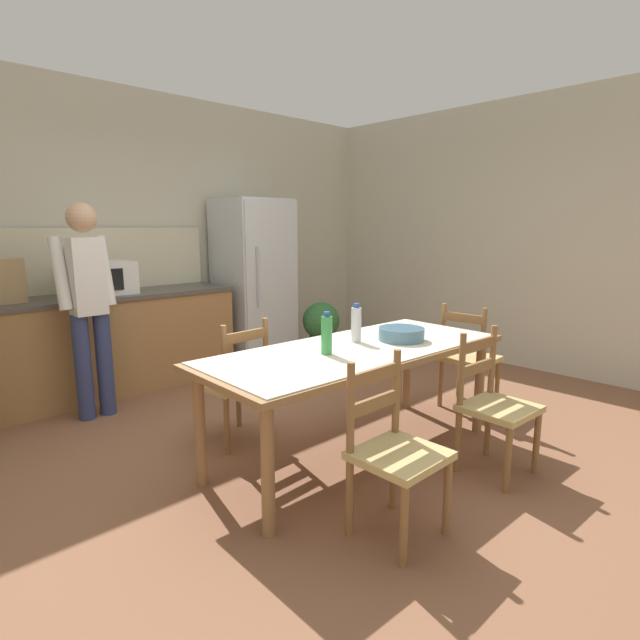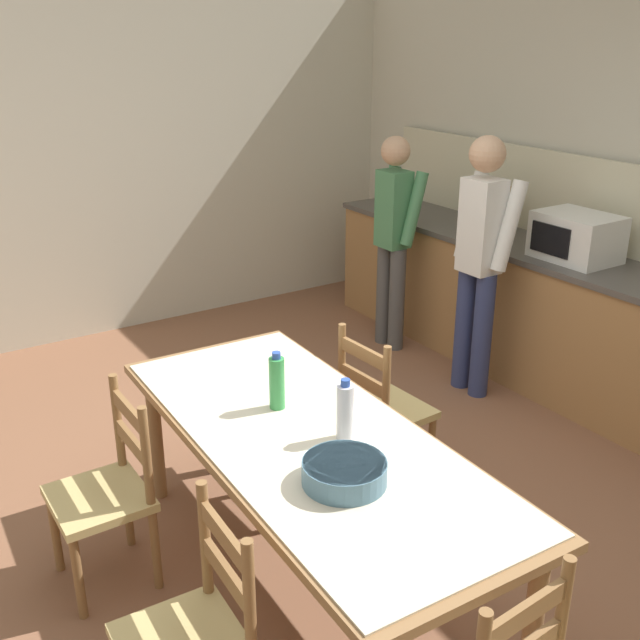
{
  "view_description": "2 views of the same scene",
  "coord_description": "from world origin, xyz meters",
  "px_view_note": "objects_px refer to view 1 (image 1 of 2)",
  "views": [
    {
      "loc": [
        -2.17,
        -2.43,
        1.55
      ],
      "look_at": [
        0.21,
        0.05,
        0.9
      ],
      "focal_mm": 28.0,
      "sensor_mm": 36.0,
      "label": 1
    },
    {
      "loc": [
        2.55,
        -1.73,
        2.35
      ],
      "look_at": [
        -0.29,
        0.12,
        1.02
      ],
      "focal_mm": 42.0,
      "sensor_mm": 36.0,
      "label": 2
    }
  ],
  "objects_px": {
    "bottle_near_centre": "(327,335)",
    "chair_side_near_right": "(494,405)",
    "microwave": "(104,278)",
    "serving_bowl": "(401,333)",
    "dining_table": "(356,358)",
    "chair_head_end": "(468,358)",
    "chair_side_far_left": "(235,383)",
    "bottle_off_centre": "(356,324)",
    "chair_side_near_left": "(394,451)",
    "potted_plant": "(321,326)",
    "paper_bag": "(7,281)",
    "refrigerator": "(254,282)",
    "person_at_counter": "(88,300)"
  },
  "relations": [
    {
      "from": "chair_head_end",
      "to": "chair_side_far_left",
      "type": "height_order",
      "value": "same"
    },
    {
      "from": "bottle_off_centre",
      "to": "chair_side_near_left",
      "type": "distance_m",
      "value": 1.13
    },
    {
      "from": "person_at_counter",
      "to": "dining_table",
      "type": "bearing_deg",
      "value": -152.67
    },
    {
      "from": "person_at_counter",
      "to": "chair_side_near_left",
      "type": "bearing_deg",
      "value": -169.42
    },
    {
      "from": "dining_table",
      "to": "bottle_near_centre",
      "type": "bearing_deg",
      "value": 178.11
    },
    {
      "from": "bottle_off_centre",
      "to": "microwave",
      "type": "bearing_deg",
      "value": 108.64
    },
    {
      "from": "chair_side_far_left",
      "to": "paper_bag",
      "type": "bearing_deg",
      "value": -62.83
    },
    {
      "from": "refrigerator",
      "to": "potted_plant",
      "type": "xyz_separation_m",
      "value": [
        0.65,
        -0.43,
        -0.54
      ]
    },
    {
      "from": "microwave",
      "to": "dining_table",
      "type": "xyz_separation_m",
      "value": [
        0.69,
        -2.48,
        -0.4
      ]
    },
    {
      "from": "refrigerator",
      "to": "chair_side_near_left",
      "type": "relative_size",
      "value": 2.03
    },
    {
      "from": "paper_bag",
      "to": "chair_side_near_right",
      "type": "xyz_separation_m",
      "value": [
        1.92,
        -3.23,
        -0.67
      ]
    },
    {
      "from": "dining_table",
      "to": "serving_bowl",
      "type": "bearing_deg",
      "value": -11.85
    },
    {
      "from": "dining_table",
      "to": "person_at_counter",
      "type": "distance_m",
      "value": 2.23
    },
    {
      "from": "chair_side_far_left",
      "to": "serving_bowl",
      "type": "bearing_deg",
      "value": 132.44
    },
    {
      "from": "serving_bowl",
      "to": "potted_plant",
      "type": "bearing_deg",
      "value": 59.31
    },
    {
      "from": "microwave",
      "to": "chair_side_far_left",
      "type": "distance_m",
      "value": 1.86
    },
    {
      "from": "microwave",
      "to": "chair_side_far_left",
      "type": "relative_size",
      "value": 0.55
    },
    {
      "from": "bottle_near_centre",
      "to": "person_at_counter",
      "type": "bearing_deg",
      "value": 110.83
    },
    {
      "from": "bottle_off_centre",
      "to": "chair_head_end",
      "type": "height_order",
      "value": "bottle_off_centre"
    },
    {
      "from": "dining_table",
      "to": "chair_side_far_left",
      "type": "relative_size",
      "value": 2.42
    },
    {
      "from": "chair_side_far_left",
      "to": "dining_table",
      "type": "bearing_deg",
      "value": 118.7
    },
    {
      "from": "dining_table",
      "to": "potted_plant",
      "type": "relative_size",
      "value": 3.3
    },
    {
      "from": "bottle_off_centre",
      "to": "chair_side_near_left",
      "type": "bearing_deg",
      "value": -127.1
    },
    {
      "from": "chair_head_end",
      "to": "refrigerator",
      "type": "bearing_deg",
      "value": 5.49
    },
    {
      "from": "microwave",
      "to": "chair_side_near_right",
      "type": "relative_size",
      "value": 0.55
    },
    {
      "from": "paper_bag",
      "to": "dining_table",
      "type": "xyz_separation_m",
      "value": [
        1.46,
        -2.48,
        -0.43
      ]
    },
    {
      "from": "bottle_near_centre",
      "to": "bottle_off_centre",
      "type": "relative_size",
      "value": 1.0
    },
    {
      "from": "chair_side_near_left",
      "to": "dining_table",
      "type": "bearing_deg",
      "value": 54.63
    },
    {
      "from": "paper_bag",
      "to": "refrigerator",
      "type": "bearing_deg",
      "value": -0.26
    },
    {
      "from": "bottle_near_centre",
      "to": "potted_plant",
      "type": "relative_size",
      "value": 0.4
    },
    {
      "from": "microwave",
      "to": "paper_bag",
      "type": "relative_size",
      "value": 1.39
    },
    {
      "from": "paper_bag",
      "to": "chair_side_far_left",
      "type": "relative_size",
      "value": 0.4
    },
    {
      "from": "paper_bag",
      "to": "bottle_off_centre",
      "type": "bearing_deg",
      "value": -56.51
    },
    {
      "from": "dining_table",
      "to": "serving_bowl",
      "type": "xyz_separation_m",
      "value": [
        0.38,
        -0.08,
        0.13
      ]
    },
    {
      "from": "serving_bowl",
      "to": "dining_table",
      "type": "bearing_deg",
      "value": 168.15
    },
    {
      "from": "bottle_near_centre",
      "to": "serving_bowl",
      "type": "bearing_deg",
      "value": -7.74
    },
    {
      "from": "chair_side_far_left",
      "to": "person_at_counter",
      "type": "xyz_separation_m",
      "value": [
        -0.55,
        1.21,
        0.53
      ]
    },
    {
      "from": "chair_side_near_right",
      "to": "chair_head_end",
      "type": "distance_m",
      "value": 1.15
    },
    {
      "from": "chair_side_far_left",
      "to": "bottle_near_centre",
      "type": "bearing_deg",
      "value": 101.51
    },
    {
      "from": "paper_bag",
      "to": "chair_side_far_left",
      "type": "xyz_separation_m",
      "value": [
        0.99,
        -1.72,
        -0.67
      ]
    },
    {
      "from": "person_at_counter",
      "to": "bottle_off_centre",
      "type": "bearing_deg",
      "value": -148.74
    },
    {
      "from": "chair_side_near_right",
      "to": "potted_plant",
      "type": "distance_m",
      "value": 3.03
    },
    {
      "from": "serving_bowl",
      "to": "chair_side_near_right",
      "type": "distance_m",
      "value": 0.77
    },
    {
      "from": "potted_plant",
      "to": "refrigerator",
      "type": "bearing_deg",
      "value": 146.57
    },
    {
      "from": "refrigerator",
      "to": "bottle_off_centre",
      "type": "distance_m",
      "value": 2.51
    },
    {
      "from": "bottle_near_centre",
      "to": "chair_side_near_right",
      "type": "distance_m",
      "value": 1.15
    },
    {
      "from": "microwave",
      "to": "paper_bag",
      "type": "bearing_deg",
      "value": -179.43
    },
    {
      "from": "refrigerator",
      "to": "dining_table",
      "type": "bearing_deg",
      "value": -111.77
    },
    {
      "from": "bottle_off_centre",
      "to": "person_at_counter",
      "type": "relative_size",
      "value": 0.16
    },
    {
      "from": "paper_bag",
      "to": "bottle_near_centre",
      "type": "xyz_separation_m",
      "value": [
        1.18,
        -2.47,
        -0.23
      ]
    }
  ]
}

